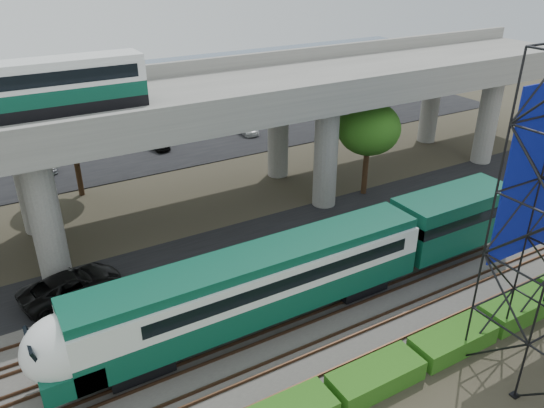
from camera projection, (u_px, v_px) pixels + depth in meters
ground at (306, 339)px, 27.49m from camera, size 140.00×140.00×0.00m
ballast_bed at (285, 317)px, 28.99m from camera, size 90.00×12.00×0.20m
service_road at (219, 248)px, 35.60m from camera, size 90.00×5.00×0.08m
parking_lot at (120, 146)px, 53.80m from camera, size 90.00×18.00×0.08m
harbor_water at (74, 97)px, 70.86m from camera, size 140.00×40.00×0.03m
rail_tracks at (285, 314)px, 28.91m from camera, size 90.00×9.52×0.16m
commuter_train at (293, 272)px, 27.96m from camera, size 29.30×3.06×4.30m
overpass at (171, 111)px, 35.98m from camera, size 80.00×12.00×12.40m
hedge_strip at (376, 376)px, 24.36m from camera, size 34.60×1.80×1.20m
trees at (116, 158)px, 35.44m from camera, size 40.94×16.94×7.69m
suv at (71, 286)px, 30.29m from camera, size 6.10×3.76×1.58m
parked_cars at (119, 140)px, 53.32m from camera, size 35.09×9.72×1.30m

